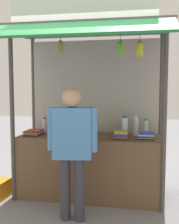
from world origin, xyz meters
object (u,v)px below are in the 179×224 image
object	(u,v)px
banana_bunch_inner_left	(140,50)
vendor_person	(72,142)
banana_bunch_inner_right	(60,47)
water_bottle_right	(94,127)
magazine_stack_center	(34,133)
water_bottle_far_right	(45,125)
water_bottle_front_right	(136,126)
magazine_stack_front_left	(83,135)
magazine_stack_rear_center	(121,135)
water_bottle_back_right	(146,127)
water_bottle_mid_left	(51,126)
banana_bunch_leftmost	(121,48)
water_bottle_back_left	(125,127)
magazine_stack_far_left	(146,136)

from	to	relation	value
banana_bunch_inner_left	vendor_person	xyz separation A→B (m)	(-0.76, -0.32, -1.09)
banana_bunch_inner_right	water_bottle_right	bearing A→B (deg)	56.35
magazine_stack_center	banana_bunch_inner_right	size ratio (longest dim) A/B	1.22
water_bottle_right	water_bottle_far_right	bearing A→B (deg)	171.92
water_bottle_front_right	banana_bunch_inner_right	distance (m)	1.57
magazine_stack_front_left	magazine_stack_rear_center	world-z (taller)	magazine_stack_rear_center
water_bottle_front_right	water_bottle_back_right	bearing A→B (deg)	26.89
water_bottle_far_right	banana_bunch_inner_left	distance (m)	1.90
water_bottle_mid_left	banana_bunch_inner_left	world-z (taller)	banana_bunch_inner_left
water_bottle_mid_left	water_bottle_front_right	bearing A→B (deg)	3.91
banana_bunch_leftmost	water_bottle_mid_left	bearing A→B (deg)	153.21
water_bottle_right	banana_bunch_inner_left	distance (m)	1.32
magazine_stack_front_left	banana_bunch_inner_right	world-z (taller)	banana_bunch_inner_right
banana_bunch_leftmost	water_bottle_back_right	bearing A→B (deg)	64.96
magazine_stack_rear_center	banana_bunch_inner_right	size ratio (longest dim) A/B	1.04
water_bottle_mid_left	magazine_stack_center	distance (m)	0.28
magazine_stack_front_left	banana_bunch_inner_right	xyz separation A→B (m)	(-0.21, -0.35, 1.18)
water_bottle_front_right	magazine_stack_rear_center	xyz separation A→B (m)	(-0.20, -0.29, -0.09)
water_bottle_front_right	water_bottle_back_left	distance (m)	0.19
water_bottle_front_right	water_bottle_far_right	xyz separation A→B (m)	(-1.41, 0.01, -0.02)
water_bottle_right	magazine_stack_far_left	distance (m)	0.76
water_bottle_back_right	magazine_stack_far_left	bearing A→B (deg)	-90.58
magazine_stack_center	magazine_stack_front_left	world-z (taller)	magazine_stack_center
banana_bunch_leftmost	banana_bunch_inner_left	world-z (taller)	same
water_bottle_mid_left	banana_bunch_inner_right	distance (m)	1.27
magazine_stack_far_left	banana_bunch_leftmost	bearing A→B (deg)	-131.92
water_bottle_right	water_bottle_mid_left	world-z (taller)	water_bottle_right
water_bottle_back_left	banana_bunch_inner_left	world-z (taller)	banana_bunch_inner_left
water_bottle_back_left	banana_bunch_inner_right	world-z (taller)	banana_bunch_inner_right
water_bottle_mid_left	water_bottle_back_left	world-z (taller)	water_bottle_back_left
magazine_stack_rear_center	magazine_stack_far_left	size ratio (longest dim) A/B	0.96
water_bottle_far_right	banana_bunch_inner_right	xyz separation A→B (m)	(0.46, -0.64, 1.10)
water_bottle_back_right	water_bottle_back_left	bearing A→B (deg)	-149.55
water_bottle_front_right	banana_bunch_inner_right	size ratio (longest dim) A/B	1.15
water_bottle_mid_left	water_bottle_back_left	xyz separation A→B (m)	(1.11, -0.02, 0.03)
water_bottle_back_right	banana_bunch_inner_right	xyz separation A→B (m)	(-1.09, -0.71, 1.10)
water_bottle_far_right	banana_bunch_leftmost	bearing A→B (deg)	-27.71
water_bottle_right	magazine_stack_front_left	distance (m)	0.25
water_bottle_mid_left	water_bottle_far_right	size ratio (longest dim) A/B	0.99
magazine_stack_rear_center	vendor_person	world-z (taller)	vendor_person
magazine_stack_rear_center	banana_bunch_inner_right	xyz separation A→B (m)	(-0.75, -0.35, 1.17)
water_bottle_back_left	magazine_stack_far_left	size ratio (longest dim) A/B	1.13
water_bottle_mid_left	water_bottle_back_left	size ratio (longest dim) A/B	0.78
water_bottle_back_left	magazine_stack_rear_center	world-z (taller)	water_bottle_back_left
magazine_stack_front_left	water_bottle_right	bearing A→B (deg)	52.44
magazine_stack_rear_center	banana_bunch_inner_right	distance (m)	1.43
water_bottle_back_right	vendor_person	bearing A→B (deg)	-130.03
banana_bunch_leftmost	vendor_person	size ratio (longest dim) A/B	0.18
water_bottle_front_right	banana_bunch_leftmost	bearing A→B (deg)	-106.35
banana_bunch_inner_right	vendor_person	distance (m)	1.21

